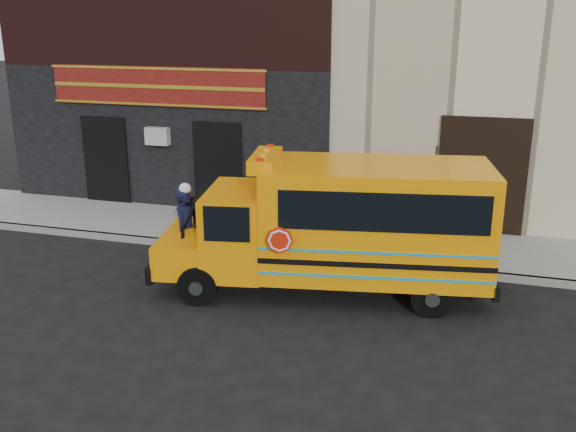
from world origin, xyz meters
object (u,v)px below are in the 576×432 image
(sign_pole, at_px, (433,201))
(cyclist, at_px, (187,234))
(bicycle, at_px, (184,254))
(school_bus, at_px, (342,223))

(sign_pole, xyz_separation_m, cyclist, (-5.11, -2.05, -0.59))
(bicycle, height_order, cyclist, cyclist)
(sign_pole, relative_size, cyclist, 1.43)
(bicycle, relative_size, cyclist, 0.79)
(bicycle, bearing_deg, sign_pole, -69.73)
(school_bus, relative_size, cyclist, 3.62)
(bicycle, xyz_separation_m, cyclist, (0.14, -0.06, 0.52))
(sign_pole, relative_size, bicycle, 1.81)
(bicycle, bearing_deg, school_bus, -89.74)
(cyclist, bearing_deg, school_bus, -80.06)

